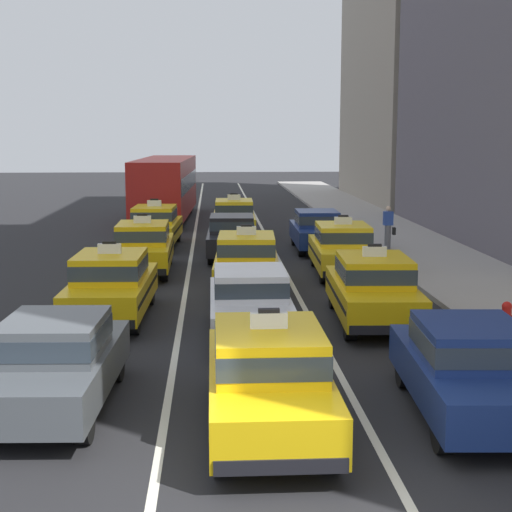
# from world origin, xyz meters

# --- Properties ---
(ground_plane) EXTENTS (160.00, 160.00, 0.00)m
(ground_plane) POSITION_xyz_m (0.00, 0.00, 0.00)
(ground_plane) COLOR #232326
(lane_stripe_left_center) EXTENTS (0.14, 80.00, 0.01)m
(lane_stripe_left_center) POSITION_xyz_m (-1.60, 20.00, 0.00)
(lane_stripe_left_center) COLOR silver
(lane_stripe_left_center) RESTS_ON ground
(lane_stripe_center_right) EXTENTS (0.14, 80.00, 0.01)m
(lane_stripe_center_right) POSITION_xyz_m (1.60, 20.00, 0.00)
(lane_stripe_center_right) COLOR silver
(lane_stripe_center_right) RESTS_ON ground
(sidewalk_curb) EXTENTS (4.00, 90.00, 0.15)m
(sidewalk_curb) POSITION_xyz_m (7.20, 15.00, 0.07)
(sidewalk_curb) COLOR #9E9993
(sidewalk_curb) RESTS_ON ground
(sedan_left_nearest) EXTENTS (1.95, 4.37, 1.58)m
(sedan_left_nearest) POSITION_xyz_m (-3.40, 3.51, 0.85)
(sedan_left_nearest) COLOR black
(sedan_left_nearest) RESTS_ON ground
(taxi_left_second) EXTENTS (1.95, 4.61, 1.96)m
(taxi_left_second) POSITION_xyz_m (-3.30, 9.70, 0.88)
(taxi_left_second) COLOR black
(taxi_left_second) RESTS_ON ground
(taxi_left_third) EXTENTS (1.86, 4.58, 1.96)m
(taxi_left_third) POSITION_xyz_m (-3.07, 15.93, 0.88)
(taxi_left_third) COLOR black
(taxi_left_third) RESTS_ON ground
(taxi_left_fourth) EXTENTS (2.03, 4.64, 1.96)m
(taxi_left_fourth) POSITION_xyz_m (-3.09, 21.61, 0.88)
(taxi_left_fourth) COLOR black
(taxi_left_fourth) RESTS_ON ground
(bus_left_fifth) EXTENTS (2.97, 11.29, 3.22)m
(bus_left_fifth) POSITION_xyz_m (-3.23, 31.39, 1.82)
(bus_left_fifth) COLOR black
(bus_left_fifth) RESTS_ON ground
(taxi_center_nearest) EXTENTS (1.82, 4.56, 1.96)m
(taxi_center_nearest) POSITION_xyz_m (0.03, 2.41, 0.88)
(taxi_center_nearest) COLOR black
(taxi_center_nearest) RESTS_ON ground
(sedan_center_second) EXTENTS (1.77, 4.30, 1.58)m
(sedan_center_second) POSITION_xyz_m (0.02, 7.75, 0.85)
(sedan_center_second) COLOR black
(sedan_center_second) RESTS_ON ground
(taxi_center_third) EXTENTS (2.02, 4.64, 1.96)m
(taxi_center_third) POSITION_xyz_m (0.18, 12.90, 0.88)
(taxi_center_third) COLOR black
(taxi_center_third) RESTS_ON ground
(sedan_center_fourth) EXTENTS (1.89, 4.35, 1.58)m
(sedan_center_fourth) POSITION_xyz_m (-0.09, 18.74, 0.85)
(sedan_center_fourth) COLOR black
(sedan_center_fourth) RESTS_ON ground
(taxi_center_fifth) EXTENTS (1.92, 4.60, 1.96)m
(taxi_center_fifth) POSITION_xyz_m (0.16, 24.25, 0.88)
(taxi_center_fifth) COLOR black
(taxi_center_fifth) RESTS_ON ground
(sedan_right_nearest) EXTENTS (2.01, 4.40, 1.58)m
(sedan_right_nearest) POSITION_xyz_m (3.28, 2.80, 0.85)
(sedan_right_nearest) COLOR black
(sedan_right_nearest) RESTS_ON ground
(taxi_right_second) EXTENTS (2.02, 4.64, 1.96)m
(taxi_right_second) POSITION_xyz_m (3.04, 8.89, 0.88)
(taxi_right_second) COLOR black
(taxi_right_second) RESTS_ON ground
(taxi_right_third) EXTENTS (1.99, 4.63, 1.96)m
(taxi_right_third) POSITION_xyz_m (3.39, 15.22, 0.88)
(taxi_right_third) COLOR black
(taxi_right_third) RESTS_ON ground
(sedan_right_fourth) EXTENTS (1.84, 4.33, 1.58)m
(sedan_right_fourth) POSITION_xyz_m (3.26, 20.26, 0.85)
(sedan_right_fourth) COLOR black
(sedan_right_fourth) RESTS_ON ground
(pedestrian_mid_block) EXTENTS (0.47, 0.24, 1.65)m
(pedestrian_mid_block) POSITION_xyz_m (5.92, 19.59, 0.98)
(pedestrian_mid_block) COLOR slate
(pedestrian_mid_block) RESTS_ON sidewalk_curb
(fire_hydrant) EXTENTS (0.36, 0.22, 0.73)m
(fire_hydrant) POSITION_xyz_m (5.68, 7.23, 0.55)
(fire_hydrant) COLOR red
(fire_hydrant) RESTS_ON sidewalk_curb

